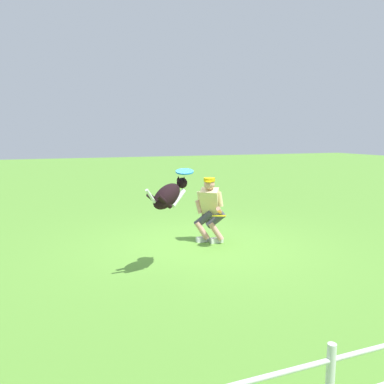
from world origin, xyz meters
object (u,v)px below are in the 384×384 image
object	(u,v)px
frisbee_flying	(185,172)
frisbee_held	(219,216)
person	(210,208)
dog	(169,195)

from	to	relation	value
frisbee_flying	frisbee_held	size ratio (longest dim) A/B	1.04
person	frisbee_flying	world-z (taller)	frisbee_flying
person	dog	world-z (taller)	dog
person	dog	bearing A→B (deg)	-8.59
dog	frisbee_held	world-z (taller)	dog
frisbee_flying	frisbee_held	bearing A→B (deg)	-139.85
dog	frisbee_held	distance (m)	1.68
frisbee_flying	person	bearing A→B (deg)	-128.38
person	frisbee_held	xyz separation A→B (m)	(-0.02, 0.39, -0.09)
person	frisbee_flying	size ratio (longest dim) A/B	4.65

